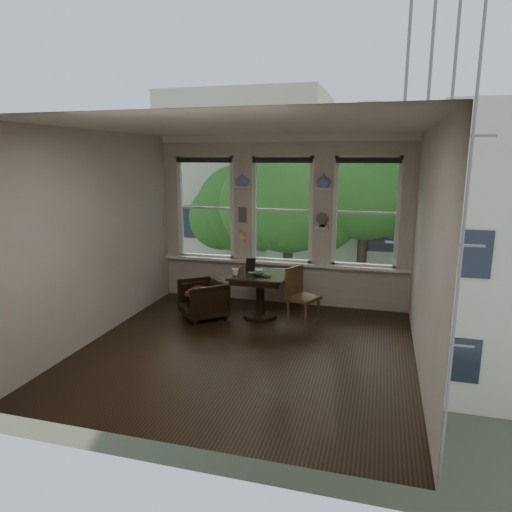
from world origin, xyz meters
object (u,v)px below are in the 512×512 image
(table, at_px, (260,296))
(armchair_left, at_px, (203,299))
(laptop, at_px, (260,276))
(mug, at_px, (235,272))
(side_chair_right, at_px, (304,297))

(table, bearing_deg, armchair_left, -163.28)
(table, height_order, laptop, laptop)
(mug, bearing_deg, side_chair_right, 1.06)
(armchair_left, height_order, side_chair_right, side_chair_right)
(armchair_left, bearing_deg, side_chair_right, 51.95)
(side_chair_right, relative_size, laptop, 2.85)
(side_chair_right, distance_m, laptop, 0.77)
(table, xyz_separation_m, mug, (-0.37, -0.19, 0.43))
(laptop, relative_size, mug, 2.94)
(armchair_left, xyz_separation_m, side_chair_right, (1.66, 0.11, 0.14))
(table, bearing_deg, laptop, -76.67)
(armchair_left, height_order, mug, mug)
(armchair_left, distance_m, laptop, 1.05)
(armchair_left, distance_m, side_chair_right, 1.67)
(side_chair_right, xyz_separation_m, laptop, (-0.71, -0.00, 0.30))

